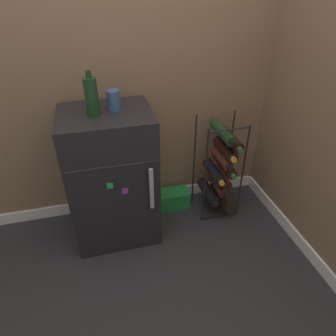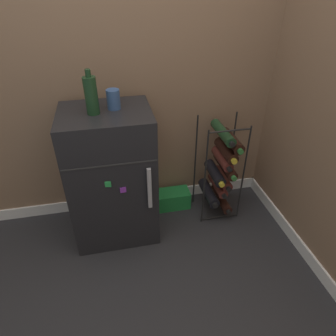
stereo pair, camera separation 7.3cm
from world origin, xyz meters
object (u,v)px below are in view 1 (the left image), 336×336
(fridge_top_cup, at_px, (114,100))
(fridge_top_bottle, at_px, (92,96))
(wine_rack, at_px, (220,167))
(mini_fridge, at_px, (112,178))
(soda_box, at_px, (171,199))

(fridge_top_cup, xyz_separation_m, fridge_top_bottle, (-0.12, -0.05, 0.05))
(wine_rack, xyz_separation_m, fridge_top_bottle, (-0.84, -0.06, 0.63))
(mini_fridge, distance_m, fridge_top_bottle, 0.57)
(soda_box, bearing_deg, fridge_top_bottle, -160.89)
(wine_rack, distance_m, soda_box, 0.48)
(fridge_top_bottle, bearing_deg, mini_fridge, 19.88)
(mini_fridge, relative_size, fridge_top_bottle, 3.68)
(soda_box, xyz_separation_m, fridge_top_cup, (-0.38, -0.12, 0.90))
(wine_rack, relative_size, soda_box, 2.82)
(soda_box, distance_m, fridge_top_cup, 0.99)
(wine_rack, bearing_deg, mini_fridge, -176.91)
(soda_box, distance_m, fridge_top_bottle, 1.09)
(wine_rack, bearing_deg, fridge_top_cup, -179.00)
(wine_rack, height_order, soda_box, wine_rack)
(fridge_top_bottle, bearing_deg, wine_rack, 4.29)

